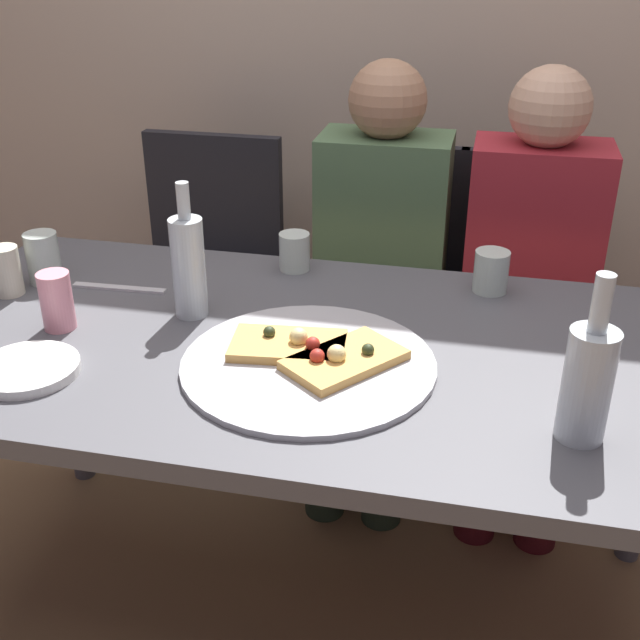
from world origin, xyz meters
The scene contains 19 objects.
ground_plane centered at (0.00, 0.00, 0.00)m, with size 8.00×8.00×0.00m, color brown.
dining_table centered at (0.00, 0.00, 0.66)m, with size 1.67×0.85×0.74m.
pizza_tray centered at (0.03, -0.09, 0.74)m, with size 0.48×0.48×0.01m, color #ADADB2.
pizza_slice_last centered at (-0.02, -0.05, 0.76)m, with size 0.23×0.15×0.05m.
pizza_slice_extra centered at (0.10, -0.09, 0.76)m, with size 0.24×0.25×0.05m.
wine_bottle centered at (0.51, -0.21, 0.84)m, with size 0.08×0.08×0.29m.
beer_bottle centered at (-0.27, 0.07, 0.85)m, with size 0.07×0.07×0.29m.
tumbler_near centered at (-0.66, 0.16, 0.80)m, with size 0.08×0.08×0.12m, color #B7C6BC.
tumbler_far centered at (-0.70, 0.08, 0.79)m, with size 0.06×0.06×0.11m, color beige.
wine_glass centered at (0.35, 0.33, 0.79)m, with size 0.08×0.08×0.10m, color #B7C6BC.
short_glass centered at (-0.11, 0.36, 0.78)m, with size 0.07×0.07×0.09m, color #B7C6BC.
soda_can centered at (-0.51, -0.04, 0.80)m, with size 0.07×0.07×0.12m, color pink.
plate_stack centered at (-0.48, -0.23, 0.75)m, with size 0.19×0.19×0.02m, color white.
table_knife centered at (-0.47, 0.16, 0.74)m, with size 0.22×0.02×0.01m, color #B7B7BC.
chair_left centered at (-0.52, 0.83, 0.51)m, with size 0.44×0.44×0.90m.
chair_middle centered at (0.04, 0.83, 0.51)m, with size 0.44×0.44×0.90m.
chair_right centered at (0.46, 0.83, 0.51)m, with size 0.44×0.44×0.90m.
guest_in_sweater centered at (0.04, 0.67, 0.64)m, with size 0.36×0.56×1.17m.
guest_in_beanie centered at (0.46, 0.67, 0.64)m, with size 0.36×0.56×1.17m.
Camera 1 is at (0.33, -1.35, 1.50)m, focal length 44.58 mm.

